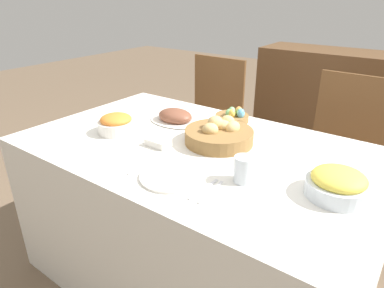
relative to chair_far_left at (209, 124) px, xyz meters
The scene contains 16 objects.
ground_plane 1.07m from the chair_far_left, 59.67° to the right, with size 12.00×12.00×0.00m, color brown.
dining_table 0.95m from the chair_far_left, 59.67° to the right, with size 1.60×0.98×0.76m.
chair_far_left is the anchor object (origin of this frame).
chair_far_right 0.92m from the chair_far_left, ahead, with size 0.44×0.44×0.97m.
sideboard 1.09m from the chair_far_left, 54.22° to the left, with size 1.22×0.44×0.98m.
bread_basket 0.95m from the chair_far_left, 53.51° to the right, with size 0.31×0.31×0.12m.
egg_basket 0.69m from the chair_far_left, 44.96° to the right, with size 0.18×0.18×0.08m.
ham_platter 0.72m from the chair_far_left, 72.14° to the right, with size 0.30×0.21×0.08m.
pineapple_bowl 1.42m from the chair_far_left, 38.47° to the right, with size 0.21×0.21×0.10m.
carrot_bowl 0.97m from the chair_far_left, 85.72° to the right, with size 0.18×0.18×0.10m.
dinner_plate 1.26m from the chair_far_left, 62.83° to the right, with size 0.24×0.24×0.01m.
fork 1.21m from the chair_far_left, 69.05° to the right, with size 0.02×0.16×0.00m.
knife 1.33m from the chair_far_left, 57.22° to the right, with size 0.02×0.16×0.00m.
spoon 1.35m from the chair_far_left, 56.13° to the right, with size 0.02×0.16×0.00m.
drinking_cup 1.29m from the chair_far_left, 50.73° to the right, with size 0.07×0.07×0.10m.
butter_dish 1.01m from the chair_far_left, 69.86° to the right, with size 0.11×0.07×0.03m.
Camera 1 is at (0.81, -1.14, 1.40)m, focal length 32.00 mm.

